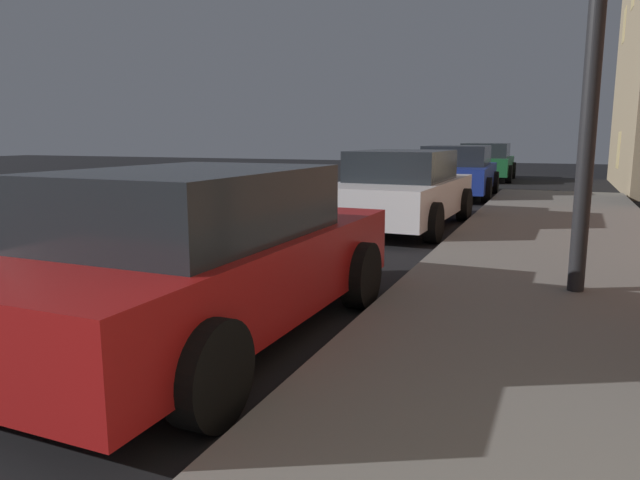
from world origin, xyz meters
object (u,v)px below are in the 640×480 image
car_blue (457,171)px  car_green (486,162)px  car_red (203,255)px  car_white (402,190)px

car_blue → car_green: same height
car_red → car_green: 19.60m
car_red → car_blue: bearing=90.0°
car_blue → car_green: 6.87m
car_blue → car_red: bearing=-90.0°
car_white → car_blue: bearing=90.0°
car_red → car_blue: same height
car_white → car_green: same height
car_white → car_blue: size_ratio=0.98×
car_white → car_blue: 6.16m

